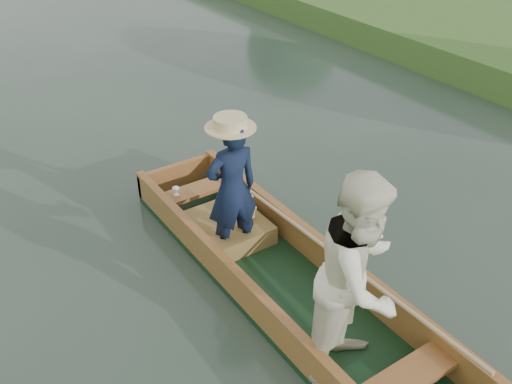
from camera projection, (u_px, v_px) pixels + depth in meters
ground at (288, 294)px, 5.95m from camera, size 120.00×120.00×0.00m
punt at (305, 261)px, 5.29m from camera, size 1.27×5.00×2.03m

